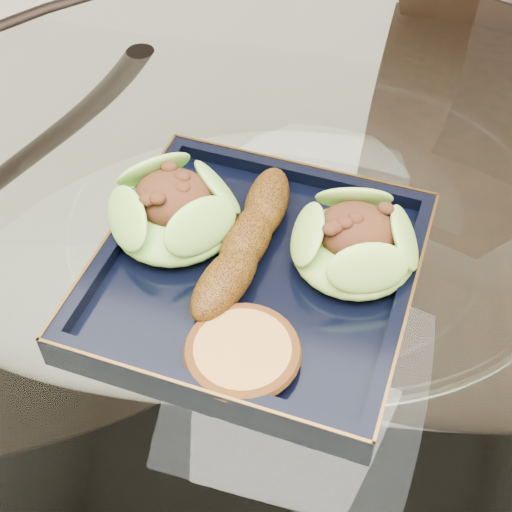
# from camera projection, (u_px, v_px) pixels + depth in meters

# --- Properties ---
(dining_table) EXTENTS (1.13, 1.13, 0.77)m
(dining_table) POSITION_uv_depth(u_px,v_px,m) (301.00, 351.00, 0.79)
(dining_table) COLOR white
(dining_table) RESTS_ON ground
(navy_plate) EXTENTS (0.29, 0.29, 0.02)m
(navy_plate) POSITION_uv_depth(u_px,v_px,m) (256.00, 279.00, 0.63)
(navy_plate) COLOR black
(navy_plate) RESTS_ON dining_table
(lettuce_wrap_left) EXTENTS (0.15, 0.15, 0.04)m
(lettuce_wrap_left) POSITION_uv_depth(u_px,v_px,m) (174.00, 213.00, 0.64)
(lettuce_wrap_left) COLOR #67AB31
(lettuce_wrap_left) RESTS_ON navy_plate
(lettuce_wrap_right) EXTENTS (0.12, 0.12, 0.04)m
(lettuce_wrap_right) POSITION_uv_depth(u_px,v_px,m) (354.00, 246.00, 0.61)
(lettuce_wrap_right) COLOR #6DA630
(lettuce_wrap_right) RESTS_ON navy_plate
(roasted_plantain) EXTENTS (0.06, 0.19, 0.03)m
(roasted_plantain) POSITION_uv_depth(u_px,v_px,m) (247.00, 240.00, 0.62)
(roasted_plantain) COLOR #573109
(roasted_plantain) RESTS_ON navy_plate
(crumb_patty) EXTENTS (0.10, 0.10, 0.02)m
(crumb_patty) POSITION_uv_depth(u_px,v_px,m) (243.00, 353.00, 0.55)
(crumb_patty) COLOR #C98F43
(crumb_patty) RESTS_ON navy_plate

